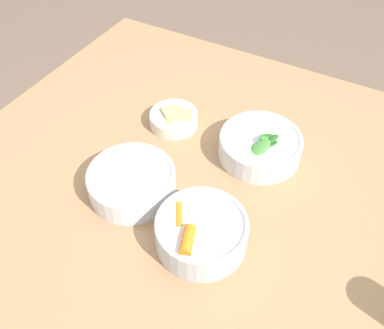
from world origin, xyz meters
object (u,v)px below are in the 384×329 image
object	(u,v)px
bowl_greens	(260,145)
bowl_beans_hotdog	(132,182)
bowl_carrots	(201,231)
bowl_cookies	(174,118)

from	to	relation	value
bowl_greens	bowl_beans_hotdog	bearing A→B (deg)	49.70
bowl_carrots	bowl_cookies	bearing A→B (deg)	-51.13
bowl_carrots	bowl_beans_hotdog	size ratio (longest dim) A/B	0.95
bowl_beans_hotdog	bowl_greens	bearing A→B (deg)	-130.30
bowl_greens	bowl_cookies	world-z (taller)	bowl_greens
bowl_greens	bowl_cookies	distance (m)	0.23
bowl_carrots	bowl_cookies	xyz separation A→B (m)	(0.22, -0.27, -0.02)
bowl_greens	bowl_beans_hotdog	distance (m)	0.30
bowl_beans_hotdog	bowl_cookies	distance (m)	0.23
bowl_carrots	bowl_greens	size ratio (longest dim) A/B	0.94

